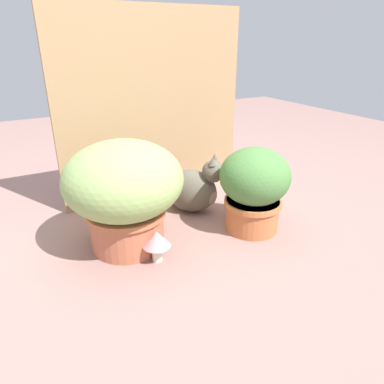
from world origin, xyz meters
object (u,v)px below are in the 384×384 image
at_px(grass_planter, 124,189).
at_px(mushroom_ornament_pink, 157,240).
at_px(cat, 195,189).
at_px(leafy_planter, 254,187).

bearing_deg(grass_planter, mushroom_ornament_pink, -69.62).
relative_size(cat, mushroom_ornament_pink, 2.55).
relative_size(grass_planter, leafy_planter, 1.24).
bearing_deg(grass_planter, cat, 19.92).
xyz_separation_m(cat, mushroom_ornament_pink, (-0.35, -0.32, -0.03)).
bearing_deg(cat, mushroom_ornament_pink, -137.88).
height_order(grass_planter, cat, grass_planter).
bearing_deg(cat, grass_planter, -160.08).
bearing_deg(leafy_planter, mushroom_ornament_pink, -176.90).
xyz_separation_m(grass_planter, cat, (0.41, 0.15, -0.14)).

